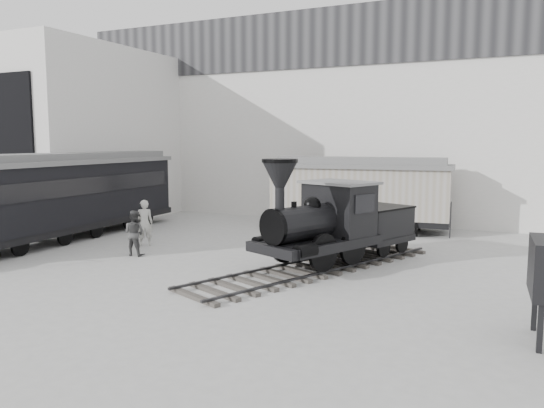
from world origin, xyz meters
The scene contains 8 objects.
ground centered at (0.00, 0.00, 0.00)m, with size 90.00×90.00×0.00m, color #9E9E9B.
north_wall centered at (0.00, 14.98, 5.55)m, with size 34.00×2.51×11.00m.
west_pavilion centered at (-14.50, 9.96, 4.49)m, with size 7.00×12.11×9.00m.
locomotive centered at (1.65, 4.10, 1.32)m, with size 6.03×10.19×3.58m.
boxcar centered at (0.53, 11.64, 1.82)m, with size 8.66×3.35×3.47m.
passenger_coach centered at (-10.38, 4.37, 1.89)m, with size 3.18×12.90×3.43m.
visitor_a centered at (-6.29, 4.25, 0.94)m, with size 0.69×0.45×1.88m, color #B6B5AD.
visitor_b centered at (-5.50, 2.64, 0.84)m, with size 0.82×0.64×1.68m, color #3F3F3F.
Camera 1 is at (7.15, -12.76, 4.21)m, focal length 35.00 mm.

